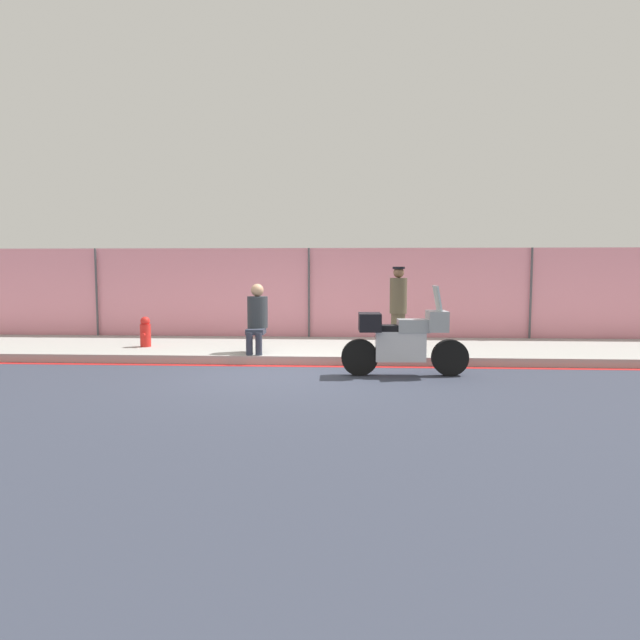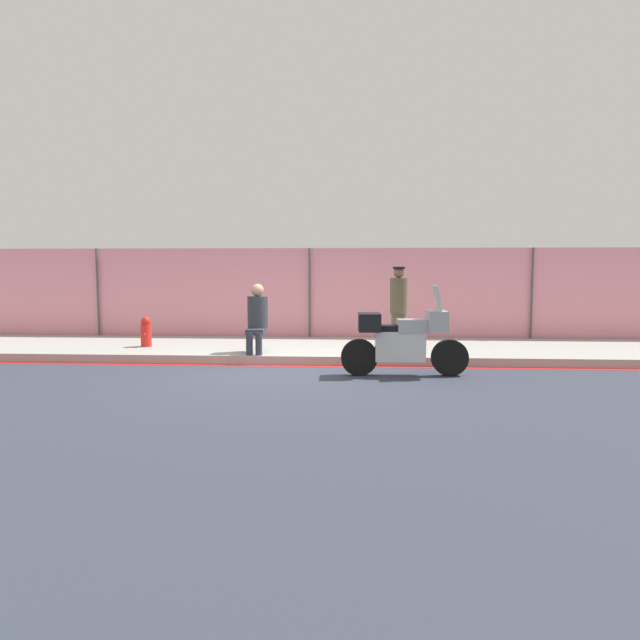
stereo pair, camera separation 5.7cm
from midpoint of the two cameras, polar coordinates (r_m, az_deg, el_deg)
name	(u,v)px [view 2 (the right image)]	position (r m, az deg, el deg)	size (l,w,h in m)	color
ground_plane	(291,374)	(9.75, -2.73, -5.40)	(120.00, 120.00, 0.00)	#333847
sidewalk	(304,349)	(12.08, -1.49, -2.94)	(38.27, 3.05, 0.16)	#9E9E99
curb_paint_stripe	(296,366)	(10.50, -2.27, -4.61)	(38.27, 0.18, 0.01)	red
storefront_fence	(310,296)	(13.58, -0.89, 2.42)	(36.35, 0.16, 2.26)	pink
motorcycle	(403,339)	(9.60, 8.49, -1.91)	(2.12, 0.54, 1.51)	black
officer_standing	(399,307)	(11.61, 8.00, 1.32)	(0.35, 0.35, 1.66)	brown
person_seated_on_curb	(257,315)	(11.05, -6.16, 0.52)	(0.40, 0.69, 1.33)	#2D3342
fire_hydrant	(146,332)	(12.38, -16.88, -1.14)	(0.22, 0.27, 0.63)	red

